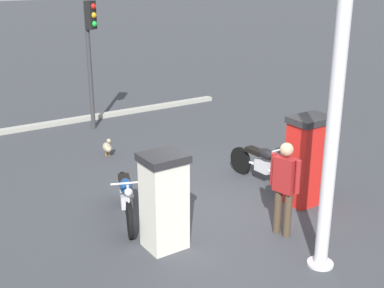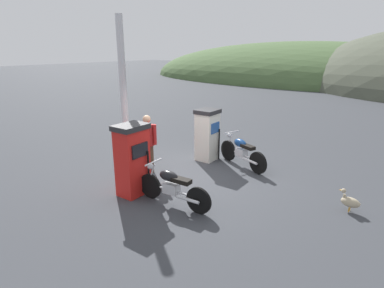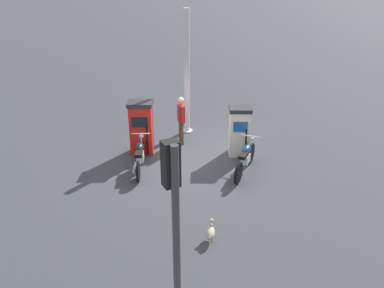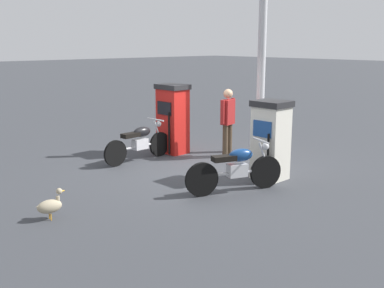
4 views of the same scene
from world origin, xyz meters
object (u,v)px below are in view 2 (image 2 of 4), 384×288
motorcycle_far_pump (242,152)px  canopy_support_pole (124,96)px  fuel_pump_near (132,160)px  wandering_duck (350,202)px  fuel_pump_far (207,135)px  motorcycle_near_pump (172,186)px  attendant_person (148,140)px

motorcycle_far_pump → canopy_support_pole: size_ratio=0.44×
fuel_pump_near → wandering_duck: (4.33, 2.21, -0.64)m
fuel_pump_near → wandering_duck: 4.90m
wandering_duck → canopy_support_pole: (-6.07, -0.87, 1.82)m
fuel_pump_far → motorcycle_near_pump: bearing=-69.4°
attendant_person → wandering_duck: attendant_person is taller
motorcycle_far_pump → attendant_person: size_ratio=1.13×
motorcycle_near_pump → canopy_support_pole: bearing=156.9°
fuel_pump_far → attendant_person: bearing=-110.8°
wandering_duck → canopy_support_pole: 6.40m
fuel_pump_near → motorcycle_near_pump: fuel_pump_near is taller
fuel_pump_far → attendant_person: size_ratio=0.97×
motorcycle_near_pump → canopy_support_pole: 3.49m
wandering_duck → canopy_support_pole: bearing=-171.8°
motorcycle_near_pump → wandering_duck: motorcycle_near_pump is taller
fuel_pump_far → motorcycle_far_pump: fuel_pump_far is taller
fuel_pump_near → wandering_duck: size_ratio=3.53×
fuel_pump_far → motorcycle_far_pump: (1.15, 0.13, -0.36)m
attendant_person → canopy_support_pole: (-1.03, 0.13, 1.11)m
fuel_pump_far → motorcycle_near_pump: size_ratio=0.83×
attendant_person → motorcycle_near_pump: bearing=-30.8°
motorcycle_near_pump → motorcycle_far_pump: (0.04, 3.08, -0.00)m
fuel_pump_far → canopy_support_pole: size_ratio=0.37×
fuel_pump_near → motorcycle_far_pump: 3.43m
motorcycle_near_pump → wandering_duck: 3.84m
fuel_pump_near → wandering_duck: bearing=27.0°
fuel_pump_far → attendant_person: attendant_person is taller
fuel_pump_near → fuel_pump_far: 3.08m
fuel_pump_far → motorcycle_near_pump: fuel_pump_far is taller
motorcycle_far_pump → attendant_person: bearing=-132.9°
motorcycle_near_pump → motorcycle_far_pump: motorcycle_far_pump is taller
wandering_duck → motorcycle_near_pump: bearing=-147.0°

